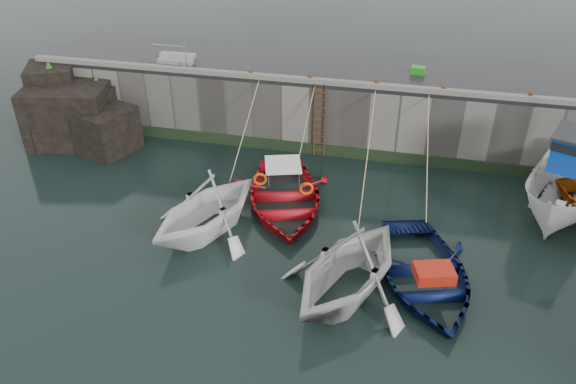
% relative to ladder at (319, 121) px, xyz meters
% --- Properties ---
extents(ground, '(120.00, 120.00, 0.00)m').
position_rel_ladder_xyz_m(ground, '(2.00, -9.91, -1.59)').
color(ground, black).
rests_on(ground, ground).
extents(quay_back, '(30.00, 5.00, 3.00)m').
position_rel_ladder_xyz_m(quay_back, '(2.00, 2.59, -0.09)').
color(quay_back, slate).
rests_on(quay_back, ground).
extents(road_back, '(30.00, 5.00, 0.16)m').
position_rel_ladder_xyz_m(road_back, '(2.00, 2.59, 1.49)').
color(road_back, black).
rests_on(road_back, quay_back).
extents(kerb_back, '(30.00, 0.30, 0.20)m').
position_rel_ladder_xyz_m(kerb_back, '(2.00, 0.24, 1.67)').
color(kerb_back, slate).
rests_on(kerb_back, road_back).
extents(algae_back, '(30.00, 0.08, 0.50)m').
position_rel_ladder_xyz_m(algae_back, '(2.00, 0.05, -1.34)').
color(algae_back, black).
rests_on(algae_back, ground).
extents(rock_outcrop, '(5.85, 4.24, 3.41)m').
position_rel_ladder_xyz_m(rock_outcrop, '(-10.92, -0.80, -0.33)').
color(rock_outcrop, black).
rests_on(rock_outcrop, ground).
extents(ladder, '(0.51, 0.08, 3.20)m').
position_rel_ladder_xyz_m(ladder, '(0.00, 0.00, 0.00)').
color(ladder, '#3F1E0F').
rests_on(ladder, ground).
extents(boat_near_white, '(5.71, 6.04, 2.51)m').
position_rel_ladder_xyz_m(boat_near_white, '(-2.74, -6.33, -1.59)').
color(boat_near_white, white).
rests_on(boat_near_white, ground).
extents(boat_near_white_rope, '(0.04, 4.70, 3.10)m').
position_rel_ladder_xyz_m(boat_near_white_rope, '(-2.74, -1.87, -1.59)').
color(boat_near_white_rope, tan).
rests_on(boat_near_white_rope, ground).
extents(boat_near_blue, '(5.43, 6.50, 1.16)m').
position_rel_ladder_xyz_m(boat_near_blue, '(-0.54, -4.15, -1.59)').
color(boat_near_blue, red).
rests_on(boat_near_blue, ground).
extents(boat_near_blue_rope, '(0.04, 3.13, 3.10)m').
position_rel_ladder_xyz_m(boat_near_blue_rope, '(-0.54, -0.78, -1.59)').
color(boat_near_blue_rope, tan).
rests_on(boat_near_blue_rope, ground).
extents(boat_near_blacktrim, '(5.98, 6.35, 2.67)m').
position_rel_ladder_xyz_m(boat_near_blacktrim, '(2.40, -8.46, -1.59)').
color(boat_near_blacktrim, silver).
rests_on(boat_near_blacktrim, ground).
extents(boat_near_blacktrim_rope, '(0.04, 6.58, 3.10)m').
position_rel_ladder_xyz_m(boat_near_blacktrim_rope, '(2.40, -2.94, -1.59)').
color(boat_near_blacktrim_rope, tan).
rests_on(boat_near_blacktrim_rope, ground).
extents(boat_near_navy, '(5.26, 6.30, 1.12)m').
position_rel_ladder_xyz_m(boat_near_navy, '(4.60, -7.36, -1.59)').
color(boat_near_navy, '#0A1442').
rests_on(boat_near_navy, ground).
extents(boat_near_navy_rope, '(0.04, 5.59, 3.10)m').
position_rel_ladder_xyz_m(boat_near_navy_rope, '(4.60, -2.39, -1.59)').
color(boat_near_navy_rope, tan).
rests_on(boat_near_navy_rope, ground).
extents(boat_far_white, '(4.53, 6.78, 5.45)m').
position_rel_ladder_xyz_m(boat_far_white, '(9.38, -2.36, -0.55)').
color(boat_far_white, silver).
rests_on(boat_far_white, ground).
extents(fish_crate, '(0.62, 0.52, 0.30)m').
position_rel_ladder_xyz_m(fish_crate, '(3.77, 2.31, 1.72)').
color(fish_crate, '#20971B').
rests_on(fish_crate, road_back).
extents(railing, '(1.60, 1.05, 1.00)m').
position_rel_ladder_xyz_m(railing, '(-6.75, 1.33, 1.77)').
color(railing, '#A5A8AD').
rests_on(railing, road_back).
extents(bollard_a, '(0.18, 0.18, 0.28)m').
position_rel_ladder_xyz_m(bollard_a, '(-3.00, 0.34, 1.71)').
color(bollard_a, '#3F1E0F').
rests_on(bollard_a, road_back).
extents(bollard_b, '(0.18, 0.18, 0.28)m').
position_rel_ladder_xyz_m(bollard_b, '(-0.50, 0.34, 1.71)').
color(bollard_b, '#3F1E0F').
rests_on(bollard_b, road_back).
extents(bollard_c, '(0.18, 0.18, 0.28)m').
position_rel_ladder_xyz_m(bollard_c, '(2.20, 0.34, 1.71)').
color(bollard_c, '#3F1E0F').
rests_on(bollard_c, road_back).
extents(bollard_d, '(0.18, 0.18, 0.28)m').
position_rel_ladder_xyz_m(bollard_d, '(4.80, 0.34, 1.71)').
color(bollard_d, '#3F1E0F').
rests_on(bollard_d, road_back).
extents(bollard_e, '(0.18, 0.18, 0.28)m').
position_rel_ladder_xyz_m(bollard_e, '(8.00, 0.34, 1.71)').
color(bollard_e, '#3F1E0F').
rests_on(bollard_e, road_back).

